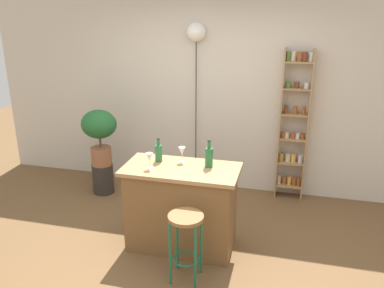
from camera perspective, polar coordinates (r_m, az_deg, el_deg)
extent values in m
plane|color=brown|center=(4.34, -2.53, -16.04)|extent=(12.00, 12.00, 0.00)
cube|color=beige|center=(5.55, 3.11, 7.74)|extent=(6.40, 0.10, 2.80)
cube|color=brown|center=(4.35, -1.47, -9.13)|extent=(1.09, 0.56, 0.87)
cube|color=#A87F51|center=(4.16, -1.52, -3.58)|extent=(1.19, 0.61, 0.04)
cylinder|color=#196642|center=(3.86, -3.10, -15.23)|extent=(0.02, 0.02, 0.64)
cylinder|color=#196642|center=(3.81, 0.46, -15.76)|extent=(0.02, 0.02, 0.64)
cylinder|color=#196642|center=(4.05, -2.07, -13.40)|extent=(0.02, 0.02, 0.64)
cylinder|color=#196642|center=(4.00, 1.30, -13.86)|extent=(0.02, 0.02, 0.64)
torus|color=#196642|center=(3.99, -0.85, -15.79)|extent=(0.26, 0.26, 0.02)
cylinder|color=olive|center=(3.75, -0.88, -10.24)|extent=(0.33, 0.33, 0.03)
cube|color=#A87F51|center=(5.40, 12.23, 2.51)|extent=(0.02, 0.17, 1.98)
cube|color=#A87F51|center=(5.40, 15.88, 2.21)|extent=(0.02, 0.17, 1.98)
cube|color=#A87F51|center=(5.68, 13.38, -5.62)|extent=(0.33, 0.17, 0.02)
cylinder|color=beige|center=(5.66, 12.10, -4.89)|extent=(0.05, 0.05, 0.12)
cylinder|color=#994C23|center=(5.65, 12.83, -4.96)|extent=(0.05, 0.05, 0.12)
cylinder|color=gold|center=(5.66, 13.49, -4.99)|extent=(0.05, 0.05, 0.12)
cylinder|color=#994C23|center=(5.65, 14.13, -5.06)|extent=(0.05, 0.05, 0.12)
cylinder|color=#994C23|center=(5.65, 14.73, -5.14)|extent=(0.05, 0.05, 0.12)
cube|color=#A87F51|center=(5.55, 13.64, -2.53)|extent=(0.33, 0.17, 0.02)
cylinder|color=#AD7A38|center=(5.53, 12.41, -1.83)|extent=(0.06, 0.06, 0.11)
cylinder|color=beige|center=(5.53, 13.31, -1.89)|extent=(0.06, 0.06, 0.11)
cylinder|color=gold|center=(5.53, 14.04, -1.95)|extent=(0.06, 0.06, 0.11)
cylinder|color=silver|center=(5.53, 14.96, -2.05)|extent=(0.06, 0.06, 0.11)
cube|color=#A87F51|center=(5.44, 13.91, 0.70)|extent=(0.33, 0.17, 0.02)
cylinder|color=#994C23|center=(5.44, 12.66, 1.28)|extent=(0.05, 0.05, 0.07)
cylinder|color=beige|center=(5.43, 13.17, 1.21)|extent=(0.05, 0.05, 0.07)
cylinder|color=#994C23|center=(5.43, 14.03, 1.15)|extent=(0.05, 0.05, 0.07)
cylinder|color=silver|center=(5.42, 14.62, 1.07)|extent=(0.05, 0.05, 0.07)
cylinder|color=#994C23|center=(5.44, 15.24, 1.07)|extent=(0.05, 0.05, 0.07)
cube|color=#A87F51|center=(5.35, 14.19, 4.06)|extent=(0.33, 0.17, 0.02)
cylinder|color=brown|center=(5.33, 13.03, 4.75)|extent=(0.05, 0.05, 0.10)
cylinder|color=#994C23|center=(5.34, 14.25, 4.66)|extent=(0.05, 0.05, 0.10)
cylinder|color=#994C23|center=(5.33, 15.40, 4.55)|extent=(0.05, 0.05, 0.10)
cube|color=#A87F51|center=(5.28, 14.49, 7.52)|extent=(0.33, 0.17, 0.02)
cylinder|color=#4C7033|center=(5.27, 13.34, 8.11)|extent=(0.06, 0.06, 0.08)
cylinder|color=brown|center=(5.27, 14.48, 8.02)|extent=(0.06, 0.06, 0.08)
cylinder|color=silver|center=(5.27, 15.81, 7.90)|extent=(0.06, 0.06, 0.08)
cube|color=#A87F51|center=(5.22, 14.79, 11.06)|extent=(0.33, 0.17, 0.02)
cylinder|color=#4C7033|center=(5.22, 13.35, 11.90)|extent=(0.06, 0.06, 0.12)
cylinder|color=beige|center=(5.22, 14.04, 11.86)|extent=(0.06, 0.06, 0.12)
cylinder|color=#994C23|center=(5.22, 14.87, 11.78)|extent=(0.06, 0.06, 0.12)
cylinder|color=brown|center=(5.22, 15.59, 11.72)|extent=(0.06, 0.06, 0.12)
cylinder|color=silver|center=(5.23, 16.42, 11.66)|extent=(0.06, 0.06, 0.12)
cylinder|color=#2D2823|center=(5.76, -12.36, -4.73)|extent=(0.29, 0.29, 0.41)
cylinder|color=#935B3D|center=(5.64, -12.60, -1.65)|extent=(0.27, 0.27, 0.25)
cylinder|color=brown|center=(5.57, -12.75, 0.31)|extent=(0.03, 0.03, 0.16)
ellipsoid|color=#23602D|center=(5.50, -12.94, 2.74)|extent=(0.47, 0.43, 0.38)
cylinder|color=#236638|center=(4.14, 2.39, -1.92)|extent=(0.08, 0.08, 0.20)
cylinder|color=#236638|center=(4.09, 2.42, -0.11)|extent=(0.03, 0.03, 0.08)
cylinder|color=black|center=(4.07, 2.43, 0.49)|extent=(0.03, 0.03, 0.01)
cylinder|color=#236638|center=(4.29, -4.70, -1.31)|extent=(0.08, 0.08, 0.18)
cylinder|color=#236638|center=(4.25, -4.75, 0.23)|extent=(0.03, 0.03, 0.07)
cylinder|color=black|center=(4.24, -4.76, 0.74)|extent=(0.03, 0.03, 0.01)
cylinder|color=silver|center=(4.15, -5.95, -3.38)|extent=(0.06, 0.06, 0.00)
cylinder|color=silver|center=(4.14, -5.96, -2.87)|extent=(0.01, 0.01, 0.07)
cone|color=silver|center=(4.11, -6.00, -1.84)|extent=(0.07, 0.07, 0.08)
cylinder|color=silver|center=(4.29, -1.41, -2.48)|extent=(0.06, 0.06, 0.00)
cylinder|color=silver|center=(4.28, -1.41, -1.99)|extent=(0.01, 0.01, 0.07)
cone|color=silver|center=(4.25, -1.42, -0.99)|extent=(0.07, 0.07, 0.08)
cylinder|color=black|center=(5.56, 0.56, 4.35)|extent=(0.01, 0.01, 2.15)
sphere|color=white|center=(5.39, 0.60, 15.46)|extent=(0.25, 0.25, 0.25)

